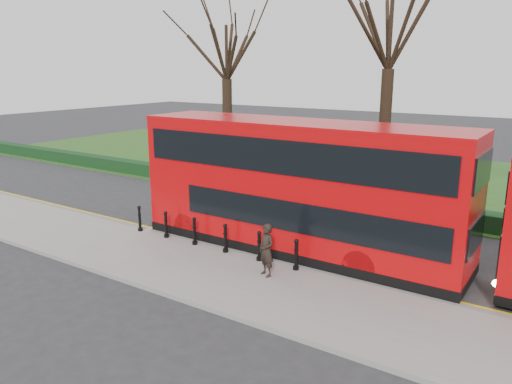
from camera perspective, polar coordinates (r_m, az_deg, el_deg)
The scene contains 12 objects.
ground at distance 19.36m, azimuth -1.99°, elevation -5.86°, with size 120.00×120.00×0.00m, color #28282B.
pavement at distance 17.15m, azimuth -7.91°, elevation -8.41°, with size 60.00×4.00×0.15m, color gray.
kerb at distance 18.58m, azimuth -3.80°, elevation -6.51°, with size 60.00×0.25×0.16m, color slate.
grass_verge at distance 32.28m, azimuth 13.74°, elevation 1.91°, with size 60.00×18.00×0.06m, color #294E1A.
hedge at distance 24.83m, azimuth 7.19°, elevation -0.50°, with size 60.00×0.90×0.80m, color black.
yellow_line_outer at distance 18.83m, azimuth -3.24°, elevation -6.44°, with size 60.00×0.10×0.01m, color yellow.
yellow_line_inner at distance 18.98m, azimuth -2.88°, elevation -6.27°, with size 60.00×0.10×0.01m, color yellow.
tree_left at distance 31.02m, azimuth -3.40°, elevation 16.27°, with size 6.88×6.88×10.75m.
tree_mid at distance 26.31m, azimuth 15.18°, elevation 18.04°, with size 7.60×7.60×11.87m.
bollard_row at distance 18.32m, azimuth -5.33°, elevation -4.93°, with size 7.38×0.15×1.00m.
bus_lead at distance 17.79m, azimuth 4.76°, elevation 0.40°, with size 12.00×2.75×4.78m.
pedestrian at distance 15.81m, azimuth 1.21°, elevation -6.66°, with size 0.62×0.41×1.70m, color black.
Camera 1 is at (10.66, -14.75, 6.59)m, focal length 35.00 mm.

